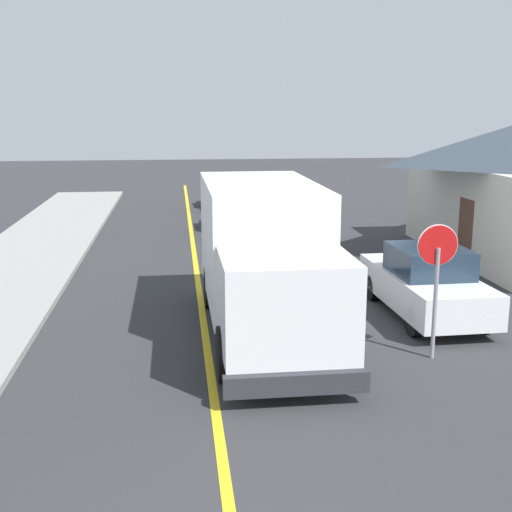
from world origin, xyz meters
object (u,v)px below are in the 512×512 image
Objects in this scene: parked_car_near at (266,239)px; parked_van_across at (426,283)px; parked_car_mid at (238,212)px; box_truck at (264,253)px; parked_car_far at (229,192)px; stop_sign at (437,266)px.

parked_van_across is (3.00, -5.73, 0.00)m from parked_car_near.
parked_van_across is (3.33, -11.43, 0.00)m from parked_car_mid.
parked_car_near is at bearing 117.67° from parked_van_across.
box_truck reaches higher than parked_car_near.
box_truck reaches higher than parked_car_far.
box_truck is 1.62× the size of parked_car_near.
parked_car_far is (0.70, 18.39, -0.97)m from box_truck.
parked_car_mid and parked_car_far have the same top height.
parked_car_far is at bearing 88.84° from parked_car_mid.
parked_car_near is 8.70m from stop_sign.
box_truck is 1.62× the size of parked_van_across.
parked_car_mid is at bearing 93.27° from parked_car_near.
parked_car_near is 1.00× the size of parked_van_across.
parked_car_far is 20.50m from stop_sign.
parked_car_near and parked_car_mid have the same top height.
stop_sign is at bearing -32.59° from box_truck.
box_truck is at bearing -170.19° from parked_van_across.
parked_car_mid is 6.28m from parked_car_far.
parked_car_far is at bearing 90.95° from parked_car_near.
box_truck reaches higher than parked_van_across.
parked_car_mid is 0.99× the size of parked_van_across.
stop_sign is (3.06, -1.95, 0.09)m from box_truck.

